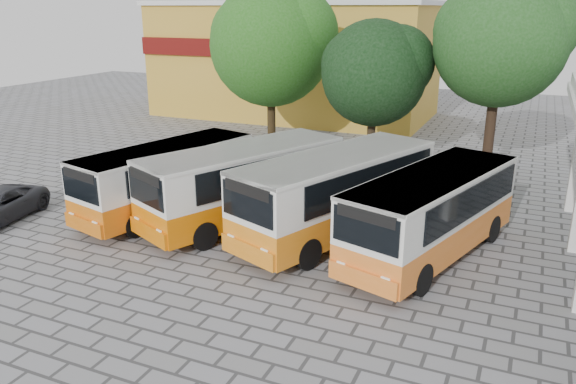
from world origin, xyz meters
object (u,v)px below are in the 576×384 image
at_px(bus_centre_left, 244,180).
at_px(bus_centre_right, 337,190).
at_px(bus_far_left, 167,175).
at_px(bus_far_right, 432,210).

height_order(bus_centre_left, bus_centre_right, bus_centre_right).
height_order(bus_far_left, bus_centre_left, bus_centre_left).
relative_size(bus_centre_left, bus_far_right, 1.04).
bearing_deg(bus_centre_right, bus_far_left, -155.27).
relative_size(bus_centre_right, bus_far_right, 1.07).
bearing_deg(bus_far_right, bus_centre_right, -170.05).
xyz_separation_m(bus_centre_left, bus_centre_right, (3.63, 0.11, 0.05)).
distance_m(bus_centre_left, bus_far_right, 7.03).
bearing_deg(bus_centre_left, bus_far_left, -150.39).
bearing_deg(bus_centre_right, bus_far_right, 14.12).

